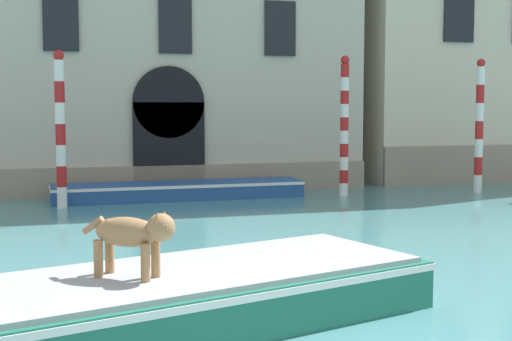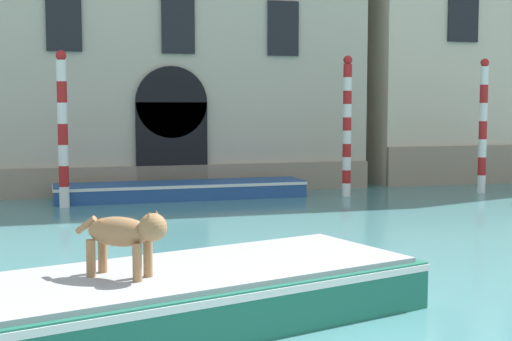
{
  "view_description": "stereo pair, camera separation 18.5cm",
  "coord_description": "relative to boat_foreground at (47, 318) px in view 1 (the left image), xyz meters",
  "views": [
    {
      "loc": [
        -3.46,
        -3.76,
        2.49
      ],
      "look_at": [
        0.59,
        9.95,
        1.2
      ],
      "focal_mm": 50.0,
      "sensor_mm": 36.0,
      "label": 1
    },
    {
      "loc": [
        -3.28,
        -3.81,
        2.49
      ],
      "look_at": [
        0.59,
        9.95,
        1.2
      ],
      "focal_mm": 50.0,
      "sensor_mm": 36.0,
      "label": 2
    }
  ],
  "objects": [
    {
      "name": "dog_on_deck",
      "position": [
        0.91,
        0.24,
        0.78
      ],
      "size": [
        0.95,
        0.76,
        0.75
      ],
      "rotation": [
        0.0,
        0.0,
        -0.64
      ],
      "color": "#997047",
      "rests_on": "boat_foreground"
    },
    {
      "name": "mooring_pole_3",
      "position": [
        0.38,
        10.61,
        1.61
      ],
      "size": [
        0.25,
        0.25,
        3.85
      ],
      "color": "white",
      "rests_on": "ground_plane"
    },
    {
      "name": "mooring_pole_2",
      "position": [
        11.98,
        10.39,
        1.6
      ],
      "size": [
        0.24,
        0.24,
        3.84
      ],
      "color": "white",
      "rests_on": "ground_plane"
    },
    {
      "name": "mooring_pole_0",
      "position": [
        7.95,
        10.76,
        1.62
      ],
      "size": [
        0.24,
        0.24,
        3.87
      ],
      "color": "white",
      "rests_on": "ground_plane"
    },
    {
      "name": "boat_foreground",
      "position": [
        0.0,
        0.0,
        0.0
      ],
      "size": [
        9.22,
        4.59,
        0.64
      ],
      "rotation": [
        0.0,
        0.0,
        0.29
      ],
      "color": "#1E6651",
      "rests_on": "ground_plane"
    },
    {
      "name": "boat_moored_near_palazzo",
      "position": [
        3.46,
        11.48,
        -0.1
      ],
      "size": [
        6.75,
        1.41,
        0.45
      ],
      "rotation": [
        0.0,
        0.0,
        0.01
      ],
      "color": "#234C8C",
      "rests_on": "ground_plane"
    }
  ]
}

